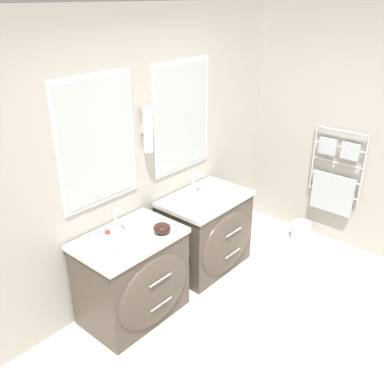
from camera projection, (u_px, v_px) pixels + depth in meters
name	position (u px, v px, depth m)	size (l,w,h in m)	color
ground_plane	(281.00, 363.00, 3.38)	(16.00, 16.00, 0.00)	#BCB5A8
wall_back	(130.00, 159.00, 3.82)	(5.74, 0.17, 2.60)	#B2ADA3
wall_right	(329.00, 130.00, 4.72)	(0.13, 3.46, 2.60)	#B2ADA3
vanity_left	(135.00, 278.00, 3.72)	(0.90, 0.67, 0.81)	#4C4238
vanity_right	(208.00, 233.00, 4.43)	(0.90, 0.67, 0.81)	#4C4238
faucet_left	(117.00, 220.00, 3.62)	(0.17, 0.14, 0.22)	silver
faucet_right	(195.00, 183.00, 4.32)	(0.17, 0.14, 0.22)	silver
toiletry_bottle	(109.00, 244.00, 3.28)	(0.07, 0.07, 0.22)	silver
amenity_bowl	(162.00, 228.00, 3.62)	(0.15, 0.15, 0.09)	black
soap_dish	(200.00, 209.00, 4.00)	(0.11, 0.07, 0.04)	white
waste_bin	(301.00, 230.00, 5.06)	(0.23, 0.23, 0.21)	silver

